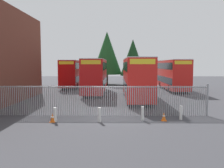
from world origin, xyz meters
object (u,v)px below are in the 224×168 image
double_decker_bus_far_back (73,73)px  bollard_far_right (181,113)px  traffic_cone_by_gate (53,118)px  double_decker_bus_near_gate (137,77)px  traffic_cone_mid_forecourt (164,117)px  bollard_center_front (100,115)px  bollard_near_left (55,115)px  double_decker_bus_behind_fence_left (95,75)px  double_decker_bus_behind_fence_right (172,74)px  bollard_near_right (143,113)px

double_decker_bus_far_back → bollard_far_right: double_decker_bus_far_back is taller
traffic_cone_by_gate → double_decker_bus_near_gate: bearing=57.7°
traffic_cone_mid_forecourt → bollard_center_front: bearing=-174.6°
bollard_near_left → bollard_far_right: bearing=5.2°
bollard_center_front → bollard_far_right: size_ratio=1.00×
bollard_near_left → bollard_center_front: (2.90, 0.02, 0.00)m
bollard_center_front → traffic_cone_mid_forecourt: bearing=5.4°
double_decker_bus_behind_fence_left → traffic_cone_mid_forecourt: size_ratio=18.32×
double_decker_bus_near_gate → bollard_far_right: bearing=-76.6°
bollard_center_front → bollard_far_right: 5.55m
double_decker_bus_near_gate → traffic_cone_by_gate: bearing=-122.3°
double_decker_bus_behind_fence_right → traffic_cone_by_gate: (-12.44, -19.42, -2.13)m
double_decker_bus_behind_fence_right → traffic_cone_mid_forecourt: (-5.11, -18.94, -2.13)m
bollard_near_left → bollard_center_front: size_ratio=1.00×
traffic_cone_mid_forecourt → double_decker_bus_behind_fence_left: bearing=111.5°
bollard_near_left → double_decker_bus_far_back: bearing=97.4°
double_decker_bus_near_gate → bollard_near_left: double_decker_bus_near_gate is taller
double_decker_bus_near_gate → bollard_near_left: bearing=-121.8°
double_decker_bus_behind_fence_right → double_decker_bus_far_back: size_ratio=1.00×
traffic_cone_by_gate → traffic_cone_mid_forecourt: (7.33, 0.48, 0.00)m
double_decker_bus_far_back → bollard_near_right: double_decker_bus_far_back is taller
bollard_center_front → traffic_cone_by_gate: size_ratio=1.61×
double_decker_bus_behind_fence_left → traffic_cone_mid_forecourt: bearing=-68.5°
bollard_near_right → traffic_cone_mid_forecourt: bollard_near_right is taller
bollard_near_left → bollard_center_front: bearing=0.4°
double_decker_bus_near_gate → double_decker_bus_behind_fence_left: 7.18m
double_decker_bus_behind_fence_left → bollard_center_front: 15.46m
double_decker_bus_behind_fence_right → bollard_near_left: double_decker_bus_behind_fence_right is taller
double_decker_bus_near_gate → bollard_center_front: (-3.29, -9.99, -1.95)m
double_decker_bus_near_gate → traffic_cone_by_gate: double_decker_bus_near_gate is taller
bollard_near_left → bollard_near_right: size_ratio=1.00×
double_decker_bus_behind_fence_right → traffic_cone_by_gate: size_ratio=18.32×
double_decker_bus_behind_fence_left → double_decker_bus_behind_fence_right: same height
double_decker_bus_behind_fence_left → traffic_cone_mid_forecourt: double_decker_bus_behind_fence_left is taller
traffic_cone_mid_forecourt → double_decker_bus_behind_fence_right: bearing=74.9°
double_decker_bus_far_back → traffic_cone_mid_forecourt: bearing=-66.2°
double_decker_bus_behind_fence_right → double_decker_bus_near_gate: bearing=-123.0°
double_decker_bus_behind_fence_right → bollard_far_right: double_decker_bus_behind_fence_right is taller
double_decker_bus_near_gate → bollard_center_front: double_decker_bus_near_gate is taller
bollard_far_right → traffic_cone_mid_forecourt: 1.29m
double_decker_bus_behind_fence_right → bollard_near_left: bearing=-122.4°
double_decker_bus_behind_fence_left → bollard_far_right: 16.26m
bollard_near_right → bollard_far_right: (2.63, 0.25, 0.00)m
double_decker_bus_behind_fence_right → double_decker_bus_far_back: bearing=164.6°
double_decker_bus_near_gate → bollard_near_left: (-6.20, -10.01, -1.95)m
bollard_far_right → traffic_cone_mid_forecourt: size_ratio=1.61×
bollard_far_right → double_decker_bus_behind_fence_right: bearing=78.2°
bollard_far_right → traffic_cone_by_gate: 8.60m
bollard_far_right → double_decker_bus_near_gate: bearing=103.4°
bollard_far_right → traffic_cone_by_gate: bearing=-174.5°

